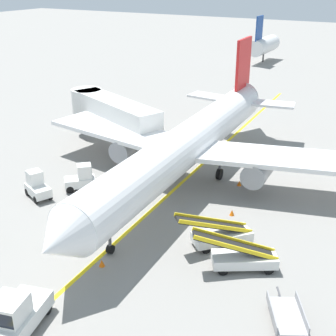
% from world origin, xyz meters
% --- Properties ---
extents(ground_plane, '(300.00, 300.00, 0.00)m').
position_xyz_m(ground_plane, '(0.00, 0.00, 0.00)').
color(ground_plane, gray).
extents(taxi_line_yellow, '(5.02, 79.88, 0.01)m').
position_xyz_m(taxi_line_yellow, '(-0.95, 5.00, 0.00)').
color(taxi_line_yellow, yellow).
rests_on(taxi_line_yellow, ground).
extents(airliner, '(28.56, 35.33, 10.10)m').
position_xyz_m(airliner, '(-0.98, 11.57, 3.42)').
color(airliner, white).
rests_on(airliner, ground).
extents(jet_bridge, '(12.91, 7.28, 4.85)m').
position_xyz_m(jet_bridge, '(-12.09, 15.63, 3.54)').
color(jet_bridge, silver).
rests_on(jet_bridge, ground).
extents(pushback_tug, '(2.75, 3.96, 2.20)m').
position_xyz_m(pushback_tug, '(-0.18, -8.23, 0.99)').
color(pushback_tug, silver).
rests_on(pushback_tug, ground).
extents(baggage_tug_near_wing, '(2.72, 2.13, 2.10)m').
position_xyz_m(baggage_tug_near_wing, '(-9.83, 3.09, 0.93)').
color(baggage_tug_near_wing, silver).
rests_on(baggage_tug_near_wing, ground).
extents(baggage_tug_by_cargo_door, '(2.64, 2.59, 2.10)m').
position_xyz_m(baggage_tug_by_cargo_door, '(-7.75, 5.92, 0.93)').
color(baggage_tug_by_cargo_door, silver).
rests_on(baggage_tug_by_cargo_door, ground).
extents(belt_loader_forward_hold, '(4.31, 4.52, 2.59)m').
position_xyz_m(belt_loader_forward_hold, '(5.29, 3.81, 0.78)').
color(belt_loader_forward_hold, silver).
rests_on(belt_loader_forward_hold, ground).
extents(belt_loader_aft_hold, '(4.92, 3.67, 2.59)m').
position_xyz_m(belt_loader_aft_hold, '(7.46, 2.11, 0.78)').
color(belt_loader_aft_hold, silver).
rests_on(belt_loader_aft_hold, ground).
extents(baggage_cart_loaded, '(2.70, 3.69, 0.94)m').
position_xyz_m(baggage_cart_loaded, '(11.11, -1.22, 0.47)').
color(baggage_cart_loaded, '#A5A5A8').
rests_on(baggage_cart_loaded, ground).
extents(safety_cone_nose_left, '(0.36, 0.36, 0.44)m').
position_xyz_m(safety_cone_nose_left, '(3.07, 12.82, 0.22)').
color(safety_cone_nose_left, orange).
rests_on(safety_cone_nose_left, ground).
extents(safety_cone_nose_right, '(0.36, 0.36, 0.44)m').
position_xyz_m(safety_cone_nose_right, '(0.12, -1.86, 0.22)').
color(safety_cone_nose_right, orange).
rests_on(safety_cone_nose_right, ground).
extents(safety_cone_wingtip_left, '(0.36, 0.36, 0.44)m').
position_xyz_m(safety_cone_wingtip_left, '(4.47, 7.83, 0.22)').
color(safety_cone_wingtip_left, orange).
rests_on(safety_cone_wingtip_left, ground).
extents(distant_aircraft_far_left, '(3.00, 10.10, 8.80)m').
position_xyz_m(distant_aircraft_far_left, '(-13.78, 67.55, 3.22)').
color(distant_aircraft_far_left, silver).
rests_on(distant_aircraft_far_left, ground).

